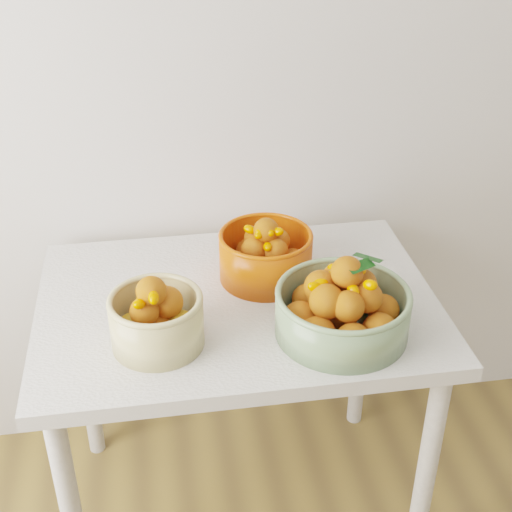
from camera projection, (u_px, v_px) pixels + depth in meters
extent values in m
cube|color=silver|center=(338.00, 14.00, 1.87)|extent=(4.00, 0.04, 2.70)
cube|color=silver|center=(237.00, 306.00, 1.81)|extent=(1.00, 0.70, 0.04)
cylinder|color=silver|center=(426.00, 475.00, 1.81)|extent=(0.05, 0.05, 0.71)
cylinder|color=silver|center=(85.00, 365.00, 2.19)|extent=(0.05, 0.05, 0.71)
cylinder|color=silver|center=(362.00, 337.00, 2.30)|extent=(0.05, 0.05, 0.71)
cylinder|color=#CAB77C|center=(157.00, 322.00, 1.61)|extent=(0.27, 0.27, 0.12)
torus|color=#CAB77C|center=(155.00, 300.00, 1.58)|extent=(0.27, 0.27, 0.02)
sphere|color=#D1660C|center=(181.00, 324.00, 1.63)|extent=(0.07, 0.07, 0.07)
sphere|color=#D1660C|center=(156.00, 313.00, 1.66)|extent=(0.07, 0.07, 0.07)
sphere|color=#D1660C|center=(133.00, 328.00, 1.61)|extent=(0.07, 0.07, 0.07)
sphere|color=orange|center=(158.00, 341.00, 1.57)|extent=(0.08, 0.08, 0.08)
sphere|color=orange|center=(157.00, 326.00, 1.62)|extent=(0.07, 0.07, 0.07)
sphere|color=orange|center=(167.00, 302.00, 1.60)|extent=(0.07, 0.07, 0.07)
sphere|color=orange|center=(144.00, 311.00, 1.57)|extent=(0.07, 0.07, 0.07)
sphere|color=orange|center=(151.00, 291.00, 1.56)|extent=(0.07, 0.07, 0.07)
ellipsoid|color=#FF6C00|center=(161.00, 289.00, 1.60)|extent=(0.04, 0.04, 0.03)
ellipsoid|color=#FF6C00|center=(139.00, 304.00, 1.54)|extent=(0.04, 0.05, 0.04)
ellipsoid|color=#FF6C00|center=(154.00, 298.00, 1.52)|extent=(0.02, 0.04, 0.03)
ellipsoid|color=#FF6C00|center=(144.00, 300.00, 1.57)|extent=(0.04, 0.04, 0.03)
cylinder|color=gray|center=(342.00, 313.00, 1.65)|extent=(0.34, 0.34, 0.11)
torus|color=gray|center=(344.00, 294.00, 1.62)|extent=(0.35, 0.35, 0.01)
sphere|color=orange|center=(383.00, 310.00, 1.67)|extent=(0.08, 0.08, 0.08)
sphere|color=orange|center=(362.00, 294.00, 1.72)|extent=(0.08, 0.08, 0.08)
sphere|color=orange|center=(333.00, 291.00, 1.74)|extent=(0.08, 0.08, 0.08)
sphere|color=orange|center=(307.00, 299.00, 1.71)|extent=(0.07, 0.07, 0.07)
sphere|color=orange|center=(300.00, 319.00, 1.64)|extent=(0.09, 0.09, 0.09)
sphere|color=orange|center=(318.00, 335.00, 1.59)|extent=(0.08, 0.08, 0.08)
sphere|color=orange|center=(353.00, 341.00, 1.57)|extent=(0.08, 0.08, 0.08)
sphere|color=orange|center=(380.00, 330.00, 1.60)|extent=(0.08, 0.08, 0.08)
sphere|color=orange|center=(342.00, 314.00, 1.65)|extent=(0.08, 0.08, 0.08)
sphere|color=orange|center=(361.00, 284.00, 1.65)|extent=(0.08, 0.08, 0.08)
sphere|color=orange|center=(338.00, 279.00, 1.67)|extent=(0.08, 0.08, 0.08)
sphere|color=orange|center=(321.00, 287.00, 1.64)|extent=(0.08, 0.08, 0.08)
sphere|color=orange|center=(327.00, 302.00, 1.59)|extent=(0.08, 0.08, 0.08)
sphere|color=orange|center=(348.00, 306.00, 1.57)|extent=(0.07, 0.07, 0.07)
sphere|color=orange|center=(367.00, 298.00, 1.60)|extent=(0.07, 0.07, 0.07)
sphere|color=orange|center=(347.00, 272.00, 1.60)|extent=(0.07, 0.07, 0.07)
ellipsoid|color=#FF6C00|center=(320.00, 284.00, 1.60)|extent=(0.04, 0.03, 0.04)
ellipsoid|color=#FF6C00|center=(349.00, 263.00, 1.66)|extent=(0.04, 0.05, 0.04)
ellipsoid|color=#FF6C00|center=(315.00, 287.00, 1.59)|extent=(0.04, 0.03, 0.04)
ellipsoid|color=#FF6C00|center=(332.00, 277.00, 1.64)|extent=(0.04, 0.05, 0.04)
ellipsoid|color=#FF6C00|center=(348.00, 284.00, 1.61)|extent=(0.05, 0.03, 0.04)
ellipsoid|color=#FF6C00|center=(333.00, 269.00, 1.65)|extent=(0.03, 0.04, 0.03)
ellipsoid|color=#FF6C00|center=(353.00, 290.00, 1.58)|extent=(0.04, 0.05, 0.04)
ellipsoid|color=#FF6C00|center=(355.00, 276.00, 1.64)|extent=(0.05, 0.05, 0.03)
ellipsoid|color=#FF6C00|center=(346.00, 272.00, 1.59)|extent=(0.05, 0.05, 0.04)
ellipsoid|color=#FF6C00|center=(329.00, 290.00, 1.59)|extent=(0.05, 0.04, 0.03)
ellipsoid|color=#FF6C00|center=(370.00, 285.00, 1.55)|extent=(0.04, 0.05, 0.04)
ellipsoid|color=#FF6C00|center=(358.00, 271.00, 1.59)|extent=(0.04, 0.04, 0.04)
cylinder|color=#E2440B|center=(266.00, 257.00, 1.85)|extent=(0.30, 0.30, 0.13)
torus|color=#E2440B|center=(266.00, 236.00, 1.82)|extent=(0.30, 0.30, 0.01)
sphere|color=orange|center=(293.00, 261.00, 1.87)|extent=(0.07, 0.07, 0.07)
sphere|color=orange|center=(275.00, 250.00, 1.92)|extent=(0.07, 0.07, 0.07)
sphere|color=orange|center=(249.00, 251.00, 1.91)|extent=(0.07, 0.07, 0.07)
sphere|color=orange|center=(238.00, 264.00, 1.85)|extent=(0.07, 0.07, 0.07)
sphere|color=orange|center=(256.00, 277.00, 1.80)|extent=(0.07, 0.07, 0.07)
sphere|color=orange|center=(283.00, 275.00, 1.81)|extent=(0.07, 0.07, 0.07)
sphere|color=orange|center=(266.00, 263.00, 1.86)|extent=(0.07, 0.07, 0.07)
sphere|color=orange|center=(278.00, 241.00, 1.85)|extent=(0.06, 0.06, 0.06)
sphere|color=orange|center=(257.00, 239.00, 1.86)|extent=(0.07, 0.07, 0.07)
sphere|color=orange|center=(254.00, 250.00, 1.81)|extent=(0.07, 0.07, 0.07)
sphere|color=orange|center=(276.00, 251.00, 1.81)|extent=(0.06, 0.06, 0.06)
sphere|color=orange|center=(266.00, 230.00, 1.81)|extent=(0.07, 0.07, 0.07)
ellipsoid|color=#FF6C00|center=(250.00, 229.00, 1.83)|extent=(0.04, 0.04, 0.03)
ellipsoid|color=#FF6C00|center=(268.00, 240.00, 1.82)|extent=(0.04, 0.04, 0.03)
ellipsoid|color=#FF6C00|center=(275.00, 231.00, 1.82)|extent=(0.04, 0.02, 0.03)
ellipsoid|color=#FF6C00|center=(270.00, 232.00, 1.79)|extent=(0.03, 0.04, 0.03)
ellipsoid|color=#FF6C00|center=(267.00, 234.00, 1.82)|extent=(0.04, 0.03, 0.03)
ellipsoid|color=#FF6C00|center=(265.00, 227.00, 1.80)|extent=(0.04, 0.04, 0.03)
ellipsoid|color=#FF6C00|center=(260.00, 234.00, 1.79)|extent=(0.04, 0.04, 0.03)
ellipsoid|color=#FF6C00|center=(269.00, 238.00, 1.82)|extent=(0.04, 0.04, 0.03)
ellipsoid|color=#FF6C00|center=(261.00, 232.00, 1.79)|extent=(0.04, 0.04, 0.03)
ellipsoid|color=#FF6C00|center=(278.00, 232.00, 1.79)|extent=(0.04, 0.04, 0.04)
ellipsoid|color=#FF6C00|center=(268.00, 247.00, 1.79)|extent=(0.03, 0.03, 0.03)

